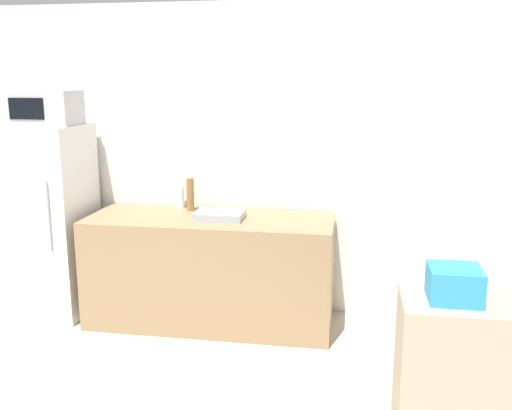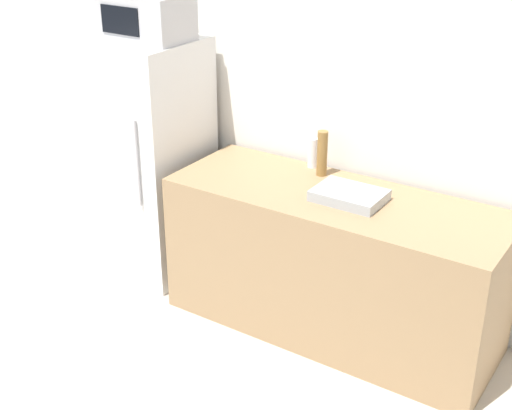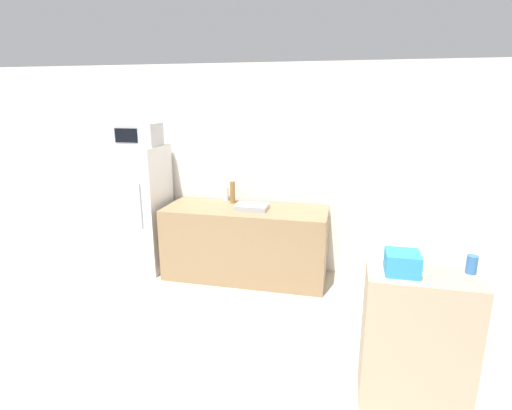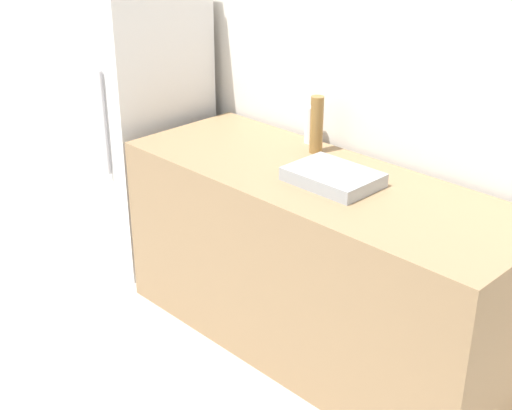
# 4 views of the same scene
# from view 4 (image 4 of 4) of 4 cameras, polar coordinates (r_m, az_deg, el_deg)

# --- Properties ---
(wall_back) EXTENTS (8.00, 0.06, 2.60)m
(wall_back) POSITION_cam_4_polar(r_m,az_deg,el_deg) (3.50, 7.74, 11.17)
(wall_back) COLOR white
(wall_back) RESTS_ON ground_plane
(refrigerator) EXTENTS (0.57, 0.68, 1.61)m
(refrigerator) POSITION_cam_4_polar(r_m,az_deg,el_deg) (4.20, -9.15, 6.38)
(refrigerator) COLOR silver
(refrigerator) RESTS_ON ground_plane
(counter) EXTENTS (1.98, 0.72, 0.89)m
(counter) POSITION_cam_4_polar(r_m,az_deg,el_deg) (3.40, 4.86, -4.70)
(counter) COLOR #937551
(counter) RESTS_ON ground_plane
(sink_basin) EXTENTS (0.39, 0.28, 0.06)m
(sink_basin) POSITION_cam_4_polar(r_m,az_deg,el_deg) (3.13, 6.18, 2.24)
(sink_basin) COLOR #9EA3A8
(sink_basin) RESTS_ON counter
(bottle_tall) EXTENTS (0.06, 0.06, 0.28)m
(bottle_tall) POSITION_cam_4_polar(r_m,az_deg,el_deg) (3.45, 4.87, 6.42)
(bottle_tall) COLOR olive
(bottle_tall) RESTS_ON counter
(bottle_short) EXTENTS (0.06, 0.06, 0.19)m
(bottle_short) POSITION_cam_4_polar(r_m,az_deg,el_deg) (3.59, 4.39, 6.41)
(bottle_short) COLOR silver
(bottle_short) RESTS_ON counter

